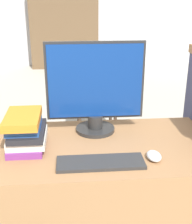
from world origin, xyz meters
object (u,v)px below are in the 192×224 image
Objects in this scene: keyboard at (101,163)px; mouse at (154,156)px; far_chair at (95,87)px; monitor at (95,88)px; book_stack at (26,132)px.

mouse is at bearing 5.55° from keyboard.
monitor is at bearing -47.68° from far_chair.
book_stack is at bearing -58.16° from far_chair.
mouse is at bearing -15.59° from book_stack.
book_stack is 1.95m from far_chair.
far_chair reaches higher than mouse.
book_stack is (-0.36, 0.20, 0.08)m from keyboard.
monitor reaches higher than far_chair.
far_chair reaches higher than keyboard.
mouse is at bearing -54.24° from monitor.
monitor reaches higher than mouse.
book_stack is at bearing 164.41° from mouse.
book_stack is 0.30× the size of far_chair.
book_stack reaches higher than mouse.
keyboard is 2.07m from far_chair.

